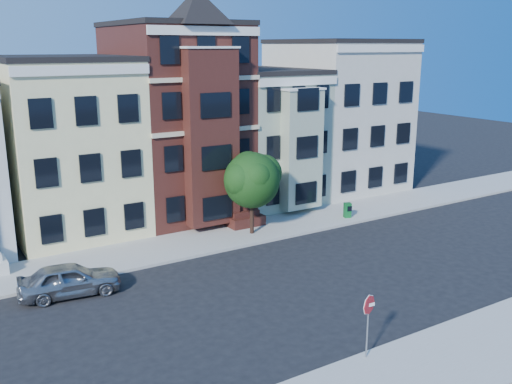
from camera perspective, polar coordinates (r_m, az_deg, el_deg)
ground at (r=27.03m, az=5.31°, el=-9.29°), size 120.00×120.00×0.00m
far_sidewalk at (r=33.26m, az=-3.06°, el=-4.48°), size 60.00×4.00×0.15m
near_sidewalk at (r=21.91m, az=18.56°, el=-15.86°), size 60.00×4.00×0.15m
house_yellow at (r=35.53m, az=-18.34°, el=4.24°), size 7.00×9.00×10.00m
house_brown at (r=37.61m, az=-8.02°, el=6.90°), size 7.00×9.00×12.00m
house_green at (r=40.87m, az=0.43°, el=5.51°), size 6.00×9.00×9.00m
house_cream at (r=44.84m, az=8.07°, el=7.46°), size 8.00×9.00×11.00m
street_tree at (r=32.76m, az=-0.42°, el=0.81°), size 6.12×6.12×5.96m
parked_car at (r=26.96m, az=-18.15°, el=-8.32°), size 4.61×2.33×1.51m
newspaper_box at (r=36.95m, az=9.13°, el=-1.80°), size 0.54×0.51×0.95m
stop_sign at (r=20.75m, az=11.11°, el=-12.67°), size 0.74×0.16×2.69m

